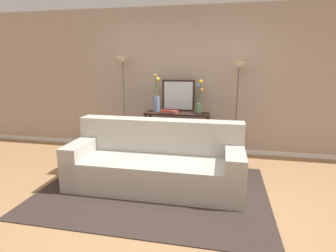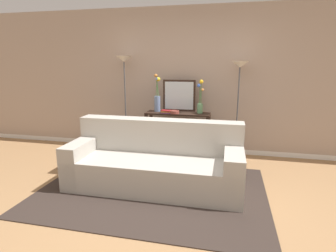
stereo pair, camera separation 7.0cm
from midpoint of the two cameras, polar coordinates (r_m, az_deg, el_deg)
The scene contains 13 objects.
ground_plane at distance 3.30m, azimuth -1.82°, elevation -17.11°, with size 16.00×16.00×0.02m, color #9E754C.
back_wall at distance 5.12m, azimuth 4.66°, elevation 9.21°, with size 12.00×0.15×2.62m.
area_rug at distance 3.71m, azimuth -2.73°, elevation -13.19°, with size 2.92×2.07×0.01m.
couch at distance 3.73m, azimuth -2.12°, elevation -7.86°, with size 2.30×0.88×0.88m.
console_table at distance 4.84m, azimuth 2.46°, elevation -0.15°, with size 1.12×0.36×0.80m.
floor_lamp_left at distance 5.06m, azimuth -8.65°, elevation 9.95°, with size 0.28×0.28×1.76m.
floor_lamp_right at distance 4.72m, azimuth 14.98°, elevation 8.59°, with size 0.28×0.28×1.67m.
wall_mirror at distance 4.89m, azimuth 2.74°, elevation 6.35°, with size 0.58×0.02×0.56m.
vase_tall_flowers at distance 4.86m, azimuth -1.82°, elevation 5.92°, with size 0.12×0.11×0.66m.
vase_short_flowers at distance 4.74m, azimuth 7.14°, elevation 5.06°, with size 0.12×0.12×0.57m.
fruit_bowl at distance 4.68m, azimuth 1.80°, elevation 2.94°, with size 0.16×0.16×0.05m.
book_stack at distance 4.72m, azimuth 0.03°, elevation 3.01°, with size 0.17×0.13×0.05m.
book_row_under_console at distance 5.01m, azimuth -0.06°, elevation -5.45°, with size 0.48×0.18×0.13m.
Camera 2 is at (0.77, -2.75, 1.65)m, focal length 29.27 mm.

